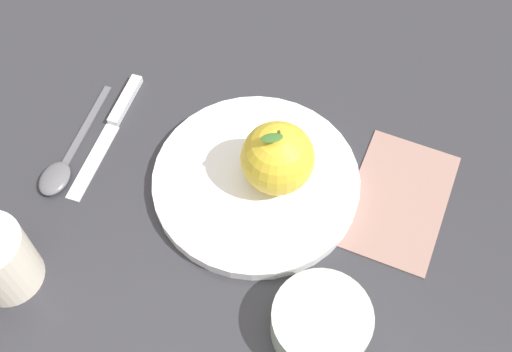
{
  "coord_description": "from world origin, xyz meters",
  "views": [
    {
      "loc": [
        0.24,
        0.32,
        0.66
      ],
      "look_at": [
        -0.03,
        0.04,
        0.02
      ],
      "focal_mm": 45.32,
      "sensor_mm": 36.0,
      "label": 1
    }
  ],
  "objects_px": {
    "apple": "(277,158)",
    "side_bowl": "(321,322)",
    "knife": "(113,124)",
    "dinner_plate": "(256,181)",
    "linen_napkin": "(398,199)",
    "spoon": "(62,166)"
  },
  "relations": [
    {
      "from": "knife",
      "to": "spoon",
      "type": "bearing_deg",
      "value": 7.13
    },
    {
      "from": "knife",
      "to": "spoon",
      "type": "xyz_separation_m",
      "value": [
        0.08,
        0.01,
        0.0
      ]
    },
    {
      "from": "dinner_plate",
      "to": "knife",
      "type": "xyz_separation_m",
      "value": [
        0.07,
        -0.19,
        -0.01
      ]
    },
    {
      "from": "linen_napkin",
      "to": "spoon",
      "type": "bearing_deg",
      "value": -49.26
    },
    {
      "from": "apple",
      "to": "knife",
      "type": "bearing_deg",
      "value": -66.04
    },
    {
      "from": "apple",
      "to": "spoon",
      "type": "height_order",
      "value": "apple"
    },
    {
      "from": "side_bowl",
      "to": "dinner_plate",
      "type": "bearing_deg",
      "value": -112.42
    },
    {
      "from": "side_bowl",
      "to": "knife",
      "type": "xyz_separation_m",
      "value": [
        0.0,
        -0.36,
        -0.02
      ]
    },
    {
      "from": "side_bowl",
      "to": "knife",
      "type": "height_order",
      "value": "side_bowl"
    },
    {
      "from": "spoon",
      "to": "knife",
      "type": "bearing_deg",
      "value": -172.87
    },
    {
      "from": "apple",
      "to": "side_bowl",
      "type": "bearing_deg",
      "value": 60.46
    },
    {
      "from": "side_bowl",
      "to": "spoon",
      "type": "height_order",
      "value": "side_bowl"
    },
    {
      "from": "apple",
      "to": "side_bowl",
      "type": "distance_m",
      "value": 0.18
    },
    {
      "from": "spoon",
      "to": "side_bowl",
      "type": "bearing_deg",
      "value": 103.22
    },
    {
      "from": "dinner_plate",
      "to": "knife",
      "type": "distance_m",
      "value": 0.2
    },
    {
      "from": "side_bowl",
      "to": "linen_napkin",
      "type": "relative_size",
      "value": 0.6
    },
    {
      "from": "apple",
      "to": "linen_napkin",
      "type": "bearing_deg",
      "value": 128.7
    },
    {
      "from": "apple",
      "to": "spoon",
      "type": "distance_m",
      "value": 0.26
    },
    {
      "from": "dinner_plate",
      "to": "linen_napkin",
      "type": "bearing_deg",
      "value": 130.03
    },
    {
      "from": "dinner_plate",
      "to": "knife",
      "type": "height_order",
      "value": "dinner_plate"
    },
    {
      "from": "knife",
      "to": "linen_napkin",
      "type": "distance_m",
      "value": 0.36
    },
    {
      "from": "apple",
      "to": "knife",
      "type": "xyz_separation_m",
      "value": [
        0.09,
        -0.2,
        -0.05
      ]
    }
  ]
}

